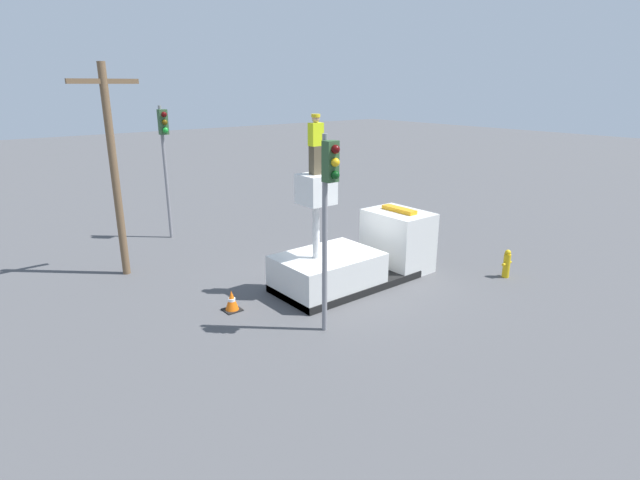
# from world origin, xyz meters

# --- Properties ---
(ground_plane) EXTENTS (120.00, 120.00, 0.00)m
(ground_plane) POSITION_xyz_m (0.00, 0.00, 0.00)
(ground_plane) COLOR #4C4C4F
(bucket_truck) EXTENTS (5.73, 2.34, 3.85)m
(bucket_truck) POSITION_xyz_m (0.54, 0.00, 0.84)
(bucket_truck) COLOR black
(bucket_truck) RESTS_ON ground
(worker) EXTENTS (0.40, 0.26, 1.75)m
(worker) POSITION_xyz_m (-1.29, 0.00, 4.73)
(worker) COLOR brown
(worker) RESTS_ON bucket_truck
(traffic_light_pole) EXTENTS (0.34, 0.57, 5.27)m
(traffic_light_pole) POSITION_xyz_m (-2.63, -2.21, 3.73)
(traffic_light_pole) COLOR gray
(traffic_light_pole) RESTS_ON ground
(traffic_light_across) EXTENTS (0.34, 0.57, 5.60)m
(traffic_light_across) POSITION_xyz_m (-2.42, 8.69, 3.95)
(traffic_light_across) COLOR gray
(traffic_light_across) RESTS_ON ground
(fire_hydrant) EXTENTS (0.48, 0.24, 1.00)m
(fire_hydrant) POSITION_xyz_m (4.75, -2.98, 0.49)
(fire_hydrant) COLOR gold
(fire_hydrant) RESTS_ON ground
(traffic_cone_rear) EXTENTS (0.50, 0.50, 0.62)m
(traffic_cone_rear) POSITION_xyz_m (-4.00, 0.60, 0.29)
(traffic_cone_rear) COLOR black
(traffic_cone_rear) RESTS_ON ground
(utility_pole) EXTENTS (2.20, 0.26, 7.11)m
(utility_pole) POSITION_xyz_m (-5.42, 5.62, 3.86)
(utility_pole) COLOR brown
(utility_pole) RESTS_ON ground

